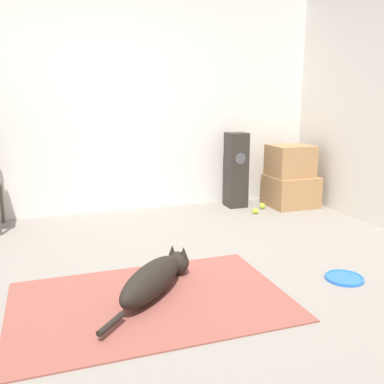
{
  "coord_description": "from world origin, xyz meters",
  "views": [
    {
      "loc": [
        -0.53,
        -2.7,
        1.28
      ],
      "look_at": [
        0.68,
        0.81,
        0.45
      ],
      "focal_mm": 40.0,
      "sensor_mm": 36.0,
      "label": 1
    }
  ],
  "objects_px": {
    "dog": "(155,278)",
    "floor_speaker": "(236,170)",
    "tennis_ball_by_boxes": "(262,206)",
    "cardboard_box_lower": "(291,191)",
    "frisbee": "(344,278)",
    "tennis_ball_near_speaker": "(255,211)",
    "cardboard_box_upper": "(290,161)"
  },
  "relations": [
    {
      "from": "cardboard_box_lower",
      "to": "tennis_ball_by_boxes",
      "type": "height_order",
      "value": "cardboard_box_lower"
    },
    {
      "from": "frisbee",
      "to": "cardboard_box_upper",
      "type": "xyz_separation_m",
      "value": [
        0.76,
        1.99,
        0.53
      ]
    },
    {
      "from": "cardboard_box_upper",
      "to": "floor_speaker",
      "type": "xyz_separation_m",
      "value": [
        -0.61,
        0.18,
        -0.11
      ]
    },
    {
      "from": "frisbee",
      "to": "tennis_ball_near_speaker",
      "type": "bearing_deg",
      "value": 83.23
    },
    {
      "from": "cardboard_box_upper",
      "to": "tennis_ball_by_boxes",
      "type": "bearing_deg",
      "value": -174.69
    },
    {
      "from": "cardboard_box_lower",
      "to": "dog",
      "type": "bearing_deg",
      "value": -140.01
    },
    {
      "from": "frisbee",
      "to": "floor_speaker",
      "type": "bearing_deg",
      "value": 86.22
    },
    {
      "from": "floor_speaker",
      "to": "tennis_ball_near_speaker",
      "type": "bearing_deg",
      "value": -79.99
    },
    {
      "from": "cardboard_box_lower",
      "to": "tennis_ball_near_speaker",
      "type": "xyz_separation_m",
      "value": [
        -0.56,
        -0.19,
        -0.15
      ]
    },
    {
      "from": "floor_speaker",
      "to": "tennis_ball_by_boxes",
      "type": "height_order",
      "value": "floor_speaker"
    },
    {
      "from": "floor_speaker",
      "to": "tennis_ball_by_boxes",
      "type": "bearing_deg",
      "value": -41.35
    },
    {
      "from": "frisbee",
      "to": "floor_speaker",
      "type": "distance_m",
      "value": 2.22
    },
    {
      "from": "cardboard_box_lower",
      "to": "floor_speaker",
      "type": "bearing_deg",
      "value": 162.35
    },
    {
      "from": "tennis_ball_near_speaker",
      "to": "floor_speaker",
      "type": "bearing_deg",
      "value": 100.01
    },
    {
      "from": "cardboard_box_lower",
      "to": "tennis_ball_near_speaker",
      "type": "bearing_deg",
      "value": -161.52
    },
    {
      "from": "dog",
      "to": "cardboard_box_lower",
      "type": "relative_size",
      "value": 1.52
    },
    {
      "from": "cardboard_box_lower",
      "to": "floor_speaker",
      "type": "xyz_separation_m",
      "value": [
        -0.63,
        0.2,
        0.26
      ]
    },
    {
      "from": "dog",
      "to": "frisbee",
      "type": "distance_m",
      "value": 1.36
    },
    {
      "from": "dog",
      "to": "cardboard_box_upper",
      "type": "bearing_deg",
      "value": 40.51
    },
    {
      "from": "dog",
      "to": "cardboard_box_lower",
      "type": "xyz_separation_m",
      "value": [
        2.11,
        1.77,
        0.06
      ]
    },
    {
      "from": "tennis_ball_by_boxes",
      "to": "tennis_ball_near_speaker",
      "type": "distance_m",
      "value": 0.25
    },
    {
      "from": "floor_speaker",
      "to": "frisbee",
      "type": "bearing_deg",
      "value": -93.78
    },
    {
      "from": "cardboard_box_upper",
      "to": "cardboard_box_lower",
      "type": "bearing_deg",
      "value": -43.68
    },
    {
      "from": "frisbee",
      "to": "tennis_ball_by_boxes",
      "type": "distance_m",
      "value": 2.0
    },
    {
      "from": "cardboard_box_lower",
      "to": "cardboard_box_upper",
      "type": "relative_size",
      "value": 1.15
    },
    {
      "from": "tennis_ball_by_boxes",
      "to": "tennis_ball_near_speaker",
      "type": "relative_size",
      "value": 1.0
    },
    {
      "from": "tennis_ball_near_speaker",
      "to": "cardboard_box_lower",
      "type": "bearing_deg",
      "value": 18.48
    },
    {
      "from": "floor_speaker",
      "to": "tennis_ball_by_boxes",
      "type": "relative_size",
      "value": 13.25
    },
    {
      "from": "dog",
      "to": "floor_speaker",
      "type": "bearing_deg",
      "value": 53.07
    },
    {
      "from": "cardboard_box_upper",
      "to": "tennis_ball_near_speaker",
      "type": "distance_m",
      "value": 0.77
    },
    {
      "from": "cardboard_box_upper",
      "to": "floor_speaker",
      "type": "height_order",
      "value": "floor_speaker"
    },
    {
      "from": "floor_speaker",
      "to": "tennis_ball_by_boxes",
      "type": "distance_m",
      "value": 0.52
    }
  ]
}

